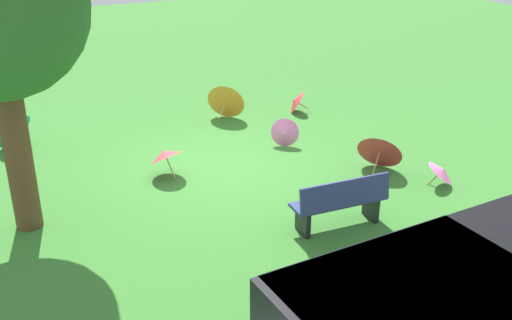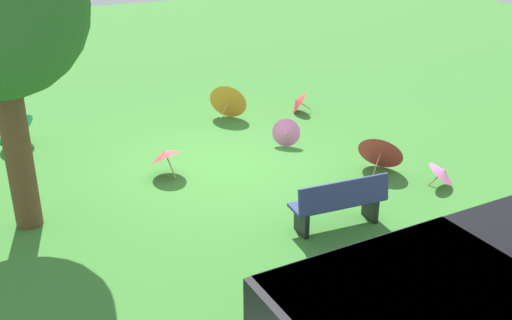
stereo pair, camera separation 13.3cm
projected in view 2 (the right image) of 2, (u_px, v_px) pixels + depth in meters
The scene contains 10 objects.
ground at pixel (219, 166), 12.28m from camera, with size 40.00×40.00×0.00m, color #387A2D.
van_dark at pixel (462, 317), 6.51m from camera, with size 4.72×2.39×1.53m.
park_bench at pixel (340, 203), 9.86m from camera, with size 1.62×0.54×0.90m.
parasol_red_0 at pixel (382, 150), 11.96m from camera, with size 1.05×1.09×0.86m.
parasol_pink_0 at pixel (286, 133), 13.12m from camera, with size 0.65×0.59×0.62m.
parasol_orange_0 at pixel (229, 100), 14.73m from camera, with size 0.99×0.99×0.91m.
parasol_red_2 at pixel (166, 154), 11.73m from camera, with size 0.88×0.88×0.68m.
parasol_teal_1 at pixel (14, 128), 13.11m from camera, with size 1.12×1.11×0.82m.
parasol_pink_1 at pixel (443, 172), 11.32m from camera, with size 0.75×0.76×0.51m.
parasol_red_3 at pixel (298, 101), 15.18m from camera, with size 0.66×0.73×0.58m.
Camera 2 is at (3.95, 10.49, 5.07)m, focal length 42.94 mm.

